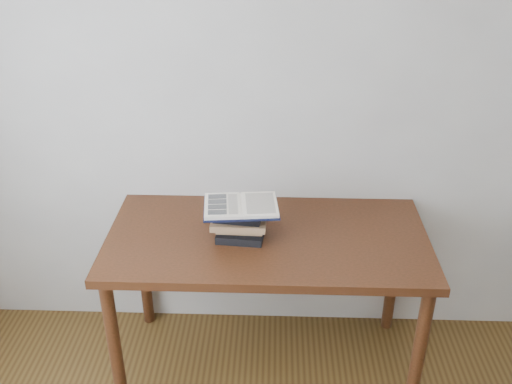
{
  "coord_description": "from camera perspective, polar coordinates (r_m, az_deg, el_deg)",
  "views": [
    {
      "loc": [
        0.04,
        -0.84,
        2.23
      ],
      "look_at": [
        -0.04,
        1.33,
        1.05
      ],
      "focal_mm": 40.0,
      "sensor_mm": 36.0,
      "label": 1
    }
  ],
  "objects": [
    {
      "name": "room_shell",
      "position": [
        1.05,
        -4.93,
        -6.76
      ],
      "size": [
        3.54,
        3.54,
        2.62
      ],
      "color": "beige",
      "rests_on": "ground"
    },
    {
      "name": "book_stack",
      "position": [
        2.6,
        -1.68,
        -2.94
      ],
      "size": [
        0.25,
        0.2,
        0.16
      ],
      "color": "black",
      "rests_on": "desk"
    },
    {
      "name": "open_book",
      "position": [
        2.54,
        -1.5,
        -1.41
      ],
      "size": [
        0.35,
        0.26,
        0.03
      ],
      "rotation": [
        0.0,
        0.0,
        0.1
      ],
      "color": "black",
      "rests_on": "book_stack"
    },
    {
      "name": "desk",
      "position": [
        2.7,
        1.13,
        -6.09
      ],
      "size": [
        1.49,
        0.74,
        0.8
      ],
      "color": "#4E2513",
      "rests_on": "ground"
    }
  ]
}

